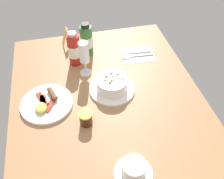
{
  "coord_description": "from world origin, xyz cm",
  "views": [
    {
      "loc": [
        -68.2,
        14.06,
        79.99
      ],
      "look_at": [
        0.02,
        -1.61,
        7.04
      ],
      "focal_mm": 38.91,
      "sensor_mm": 36.0,
      "label": 1
    }
  ],
  "objects_px": {
    "cutlery_setting": "(137,54)",
    "menu_card": "(67,37)",
    "porridge_bowl": "(112,85)",
    "jam_jar": "(86,118)",
    "sauce_bottle_green": "(86,40)",
    "sauce_bottle_red": "(74,50)",
    "coffee_cup": "(134,170)",
    "wine_glass": "(84,54)",
    "breakfast_plate": "(47,104)"
  },
  "relations": [
    {
      "from": "jam_jar",
      "to": "menu_card",
      "type": "bearing_deg",
      "value": 1.54
    },
    {
      "from": "wine_glass",
      "to": "sauce_bottle_green",
      "type": "relative_size",
      "value": 0.99
    },
    {
      "from": "jam_jar",
      "to": "breakfast_plate",
      "type": "distance_m",
      "value": 0.2
    },
    {
      "from": "coffee_cup",
      "to": "wine_glass",
      "type": "distance_m",
      "value": 0.56
    },
    {
      "from": "sauce_bottle_green",
      "to": "menu_card",
      "type": "xyz_separation_m",
      "value": [
        0.1,
        0.09,
        -0.03
      ]
    },
    {
      "from": "wine_glass",
      "to": "breakfast_plate",
      "type": "xyz_separation_m",
      "value": [
        -0.17,
        0.2,
        -0.11
      ]
    },
    {
      "from": "wine_glass",
      "to": "menu_card",
      "type": "distance_m",
      "value": 0.27
    },
    {
      "from": "sauce_bottle_red",
      "to": "breakfast_plate",
      "type": "distance_m",
      "value": 0.31
    },
    {
      "from": "coffee_cup",
      "to": "jam_jar",
      "type": "bearing_deg",
      "value": 26.59
    },
    {
      "from": "sauce_bottle_red",
      "to": "breakfast_plate",
      "type": "xyz_separation_m",
      "value": [
        -0.25,
        0.16,
        -0.07
      ]
    },
    {
      "from": "porridge_bowl",
      "to": "menu_card",
      "type": "height_order",
      "value": "menu_card"
    },
    {
      "from": "cutlery_setting",
      "to": "wine_glass",
      "type": "relative_size",
      "value": 1.03
    },
    {
      "from": "cutlery_setting",
      "to": "sauce_bottle_green",
      "type": "xyz_separation_m",
      "value": [
        0.07,
        0.25,
        0.08
      ]
    },
    {
      "from": "cutlery_setting",
      "to": "sauce_bottle_red",
      "type": "xyz_separation_m",
      "value": [
        0.01,
        0.32,
        0.08
      ]
    },
    {
      "from": "porridge_bowl",
      "to": "cutlery_setting",
      "type": "height_order",
      "value": "porridge_bowl"
    },
    {
      "from": "jam_jar",
      "to": "sauce_bottle_green",
      "type": "distance_m",
      "value": 0.46
    },
    {
      "from": "cutlery_setting",
      "to": "breakfast_plate",
      "type": "xyz_separation_m",
      "value": [
        -0.25,
        0.48,
        0.01
      ]
    },
    {
      "from": "breakfast_plate",
      "to": "menu_card",
      "type": "relative_size",
      "value": 2.26
    },
    {
      "from": "wine_glass",
      "to": "breakfast_plate",
      "type": "bearing_deg",
      "value": 130.61
    },
    {
      "from": "wine_glass",
      "to": "breakfast_plate",
      "type": "height_order",
      "value": "wine_glass"
    },
    {
      "from": "menu_card",
      "to": "sauce_bottle_red",
      "type": "bearing_deg",
      "value": -173.05
    },
    {
      "from": "sauce_bottle_green",
      "to": "wine_glass",
      "type": "bearing_deg",
      "value": 168.26
    },
    {
      "from": "porridge_bowl",
      "to": "cutlery_setting",
      "type": "distance_m",
      "value": 0.29
    },
    {
      "from": "coffee_cup",
      "to": "breakfast_plate",
      "type": "xyz_separation_m",
      "value": [
        0.38,
        0.28,
        -0.02
      ]
    },
    {
      "from": "sauce_bottle_red",
      "to": "menu_card",
      "type": "distance_m",
      "value": 0.17
    },
    {
      "from": "wine_glass",
      "to": "coffee_cup",
      "type": "bearing_deg",
      "value": -171.72
    },
    {
      "from": "breakfast_plate",
      "to": "sauce_bottle_red",
      "type": "bearing_deg",
      "value": -31.75
    },
    {
      "from": "cutlery_setting",
      "to": "menu_card",
      "type": "relative_size",
      "value": 1.84
    },
    {
      "from": "coffee_cup",
      "to": "jam_jar",
      "type": "relative_size",
      "value": 2.26
    },
    {
      "from": "sauce_bottle_green",
      "to": "porridge_bowl",
      "type": "bearing_deg",
      "value": -167.3
    },
    {
      "from": "jam_jar",
      "to": "menu_card",
      "type": "relative_size",
      "value": 0.61
    },
    {
      "from": "porridge_bowl",
      "to": "cutlery_setting",
      "type": "relative_size",
      "value": 1.13
    },
    {
      "from": "porridge_bowl",
      "to": "jam_jar",
      "type": "bearing_deg",
      "value": 137.82
    },
    {
      "from": "cutlery_setting",
      "to": "wine_glass",
      "type": "distance_m",
      "value": 0.32
    },
    {
      "from": "coffee_cup",
      "to": "sauce_bottle_green",
      "type": "bearing_deg",
      "value": 3.94
    },
    {
      "from": "cutlery_setting",
      "to": "menu_card",
      "type": "distance_m",
      "value": 0.39
    },
    {
      "from": "cutlery_setting",
      "to": "menu_card",
      "type": "height_order",
      "value": "menu_card"
    },
    {
      "from": "cutlery_setting",
      "to": "sauce_bottle_green",
      "type": "height_order",
      "value": "sauce_bottle_green"
    },
    {
      "from": "jam_jar",
      "to": "coffee_cup",
      "type": "bearing_deg",
      "value": -153.41
    },
    {
      "from": "coffee_cup",
      "to": "sauce_bottle_green",
      "type": "xyz_separation_m",
      "value": [
        0.7,
        0.05,
        0.05
      ]
    },
    {
      "from": "breakfast_plate",
      "to": "sauce_bottle_green",
      "type": "bearing_deg",
      "value": -35.42
    },
    {
      "from": "sauce_bottle_red",
      "to": "menu_card",
      "type": "bearing_deg",
      "value": 6.95
    },
    {
      "from": "jam_jar",
      "to": "sauce_bottle_green",
      "type": "xyz_separation_m",
      "value": [
        0.45,
        -0.08,
        0.05
      ]
    },
    {
      "from": "jam_jar",
      "to": "porridge_bowl",
      "type": "bearing_deg",
      "value": -42.18
    },
    {
      "from": "jam_jar",
      "to": "sauce_bottle_red",
      "type": "relative_size",
      "value": 0.34
    },
    {
      "from": "wine_glass",
      "to": "jam_jar",
      "type": "bearing_deg",
      "value": 171.61
    },
    {
      "from": "jam_jar",
      "to": "sauce_bottle_green",
      "type": "bearing_deg",
      "value": -9.52
    },
    {
      "from": "porridge_bowl",
      "to": "breakfast_plate",
      "type": "height_order",
      "value": "porridge_bowl"
    },
    {
      "from": "menu_card",
      "to": "porridge_bowl",
      "type": "bearing_deg",
      "value": -158.45
    },
    {
      "from": "coffee_cup",
      "to": "wine_glass",
      "type": "relative_size",
      "value": 0.77
    }
  ]
}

